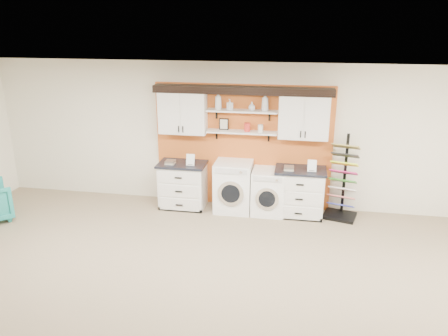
% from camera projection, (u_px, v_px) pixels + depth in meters
% --- Properties ---
extents(floor, '(10.00, 10.00, 0.00)m').
position_uv_depth(floor, '(196.00, 336.00, 5.14)').
color(floor, '#7F6F55').
rests_on(floor, ground).
extents(ceiling, '(10.00, 10.00, 0.00)m').
position_uv_depth(ceiling, '(190.00, 99.00, 4.23)').
color(ceiling, white).
rests_on(ceiling, wall_back).
extents(wall_back, '(10.00, 0.00, 10.00)m').
position_uv_depth(wall_back, '(243.00, 136.00, 8.41)').
color(wall_back, silver).
rests_on(wall_back, floor).
extents(accent_panel, '(3.40, 0.07, 2.40)m').
position_uv_depth(accent_panel, '(243.00, 146.00, 8.44)').
color(accent_panel, '#C25A21').
rests_on(accent_panel, wall_back).
extents(upper_cabinet_left, '(0.90, 0.35, 0.84)m').
position_uv_depth(upper_cabinet_left, '(183.00, 111.00, 8.25)').
color(upper_cabinet_left, silver).
rests_on(upper_cabinet_left, wall_back).
extents(upper_cabinet_right, '(0.90, 0.35, 0.84)m').
position_uv_depth(upper_cabinet_right, '(304.00, 116.00, 7.88)').
color(upper_cabinet_right, silver).
rests_on(upper_cabinet_right, wall_back).
extents(shelf_lower, '(1.32, 0.28, 0.03)m').
position_uv_depth(shelf_lower, '(242.00, 132.00, 8.18)').
color(shelf_lower, silver).
rests_on(shelf_lower, wall_back).
extents(shelf_upper, '(1.32, 0.28, 0.03)m').
position_uv_depth(shelf_upper, '(242.00, 111.00, 8.05)').
color(shelf_upper, silver).
rests_on(shelf_upper, wall_back).
extents(crown_molding, '(3.30, 0.41, 0.13)m').
position_uv_depth(crown_molding, '(242.00, 89.00, 7.94)').
color(crown_molding, black).
rests_on(crown_molding, wall_back).
extents(picture_frame, '(0.18, 0.02, 0.22)m').
position_uv_depth(picture_frame, '(224.00, 124.00, 8.24)').
color(picture_frame, black).
rests_on(picture_frame, shelf_lower).
extents(canister_red, '(0.11, 0.11, 0.16)m').
position_uv_depth(canister_red, '(247.00, 127.00, 8.14)').
color(canister_red, red).
rests_on(canister_red, shelf_lower).
extents(canister_cream, '(0.10, 0.10, 0.14)m').
position_uv_depth(canister_cream, '(260.00, 128.00, 8.10)').
color(canister_cream, silver).
rests_on(canister_cream, shelf_lower).
extents(base_cabinet_left, '(0.92, 0.66, 0.90)m').
position_uv_depth(base_cabinet_left, '(183.00, 185.00, 8.57)').
color(base_cabinet_left, silver).
rests_on(base_cabinet_left, floor).
extents(base_cabinet_right, '(0.94, 0.66, 0.92)m').
position_uv_depth(base_cabinet_right, '(299.00, 192.00, 8.20)').
color(base_cabinet_right, silver).
rests_on(base_cabinet_right, floor).
extents(washer, '(0.70, 0.71, 0.98)m').
position_uv_depth(washer, '(233.00, 186.00, 8.39)').
color(washer, white).
rests_on(washer, floor).
extents(dryer, '(0.61, 0.71, 0.86)m').
position_uv_depth(dryer, '(268.00, 191.00, 8.30)').
color(dryer, white).
rests_on(dryer, floor).
extents(sample_rack, '(0.68, 0.61, 1.58)m').
position_uv_depth(sample_rack, '(342.00, 191.00, 8.08)').
color(sample_rack, black).
rests_on(sample_rack, floor).
extents(soap_bottle_a, '(0.16, 0.16, 0.33)m').
position_uv_depth(soap_bottle_a, '(218.00, 100.00, 8.07)').
color(soap_bottle_a, silver).
rests_on(soap_bottle_a, shelf_upper).
extents(soap_bottle_b, '(0.13, 0.13, 0.20)m').
position_uv_depth(soap_bottle_b, '(230.00, 104.00, 8.05)').
color(soap_bottle_b, silver).
rests_on(soap_bottle_b, shelf_upper).
extents(soap_bottle_c, '(0.16, 0.16, 0.16)m').
position_uv_depth(soap_bottle_c, '(252.00, 106.00, 7.99)').
color(soap_bottle_c, silver).
rests_on(soap_bottle_c, shelf_upper).
extents(soap_bottle_d, '(0.17, 0.17, 0.33)m').
position_uv_depth(soap_bottle_d, '(265.00, 102.00, 7.93)').
color(soap_bottle_d, silver).
rests_on(soap_bottle_d, shelf_upper).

